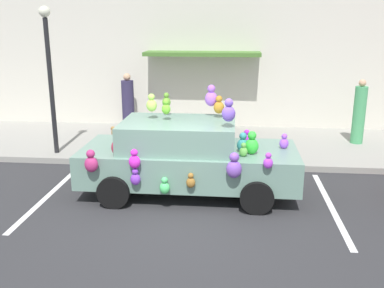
{
  "coord_description": "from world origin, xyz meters",
  "views": [
    {
      "loc": [
        0.95,
        -7.1,
        3.5
      ],
      "look_at": [
        0.04,
        2.04,
        0.9
      ],
      "focal_mm": 40.43,
      "sensor_mm": 36.0,
      "label": 1
    }
  ],
  "objects_px": {
    "plush_covered_car": "(186,156)",
    "street_lamp_post": "(49,65)",
    "teddy_bear_on_sidewalk": "(117,142)",
    "pedestrian_near_shopfront": "(128,103)",
    "pedestrian_walking_past": "(359,114)"
  },
  "relations": [
    {
      "from": "pedestrian_near_shopfront",
      "to": "pedestrian_walking_past",
      "type": "height_order",
      "value": "pedestrian_walking_past"
    },
    {
      "from": "street_lamp_post",
      "to": "pedestrian_walking_past",
      "type": "relative_size",
      "value": 2.05
    },
    {
      "from": "street_lamp_post",
      "to": "pedestrian_walking_past",
      "type": "xyz_separation_m",
      "value": [
        8.19,
        1.78,
        -1.45
      ]
    },
    {
      "from": "teddy_bear_on_sidewalk",
      "to": "pedestrian_near_shopfront",
      "type": "bearing_deg",
      "value": 98.24
    },
    {
      "from": "pedestrian_near_shopfront",
      "to": "pedestrian_walking_past",
      "type": "relative_size",
      "value": 0.98
    },
    {
      "from": "teddy_bear_on_sidewalk",
      "to": "street_lamp_post",
      "type": "xyz_separation_m",
      "value": [
        -1.68,
        0.06,
        1.94
      ]
    },
    {
      "from": "pedestrian_walking_past",
      "to": "plush_covered_car",
      "type": "bearing_deg",
      "value": -139.34
    },
    {
      "from": "teddy_bear_on_sidewalk",
      "to": "street_lamp_post",
      "type": "relative_size",
      "value": 0.21
    },
    {
      "from": "plush_covered_car",
      "to": "teddy_bear_on_sidewalk",
      "type": "xyz_separation_m",
      "value": [
        -2.03,
        2.01,
        -0.3
      ]
    },
    {
      "from": "teddy_bear_on_sidewalk",
      "to": "pedestrian_near_shopfront",
      "type": "distance_m",
      "value": 3.06
    },
    {
      "from": "street_lamp_post",
      "to": "pedestrian_near_shopfront",
      "type": "height_order",
      "value": "street_lamp_post"
    },
    {
      "from": "pedestrian_near_shopfront",
      "to": "plush_covered_car",
      "type": "bearing_deg",
      "value": -63.76
    },
    {
      "from": "plush_covered_car",
      "to": "pedestrian_near_shopfront",
      "type": "distance_m",
      "value": 5.58
    },
    {
      "from": "plush_covered_car",
      "to": "street_lamp_post",
      "type": "xyz_separation_m",
      "value": [
        -3.71,
        2.07,
        1.64
      ]
    },
    {
      "from": "plush_covered_car",
      "to": "pedestrian_near_shopfront",
      "type": "bearing_deg",
      "value": 116.24
    }
  ]
}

